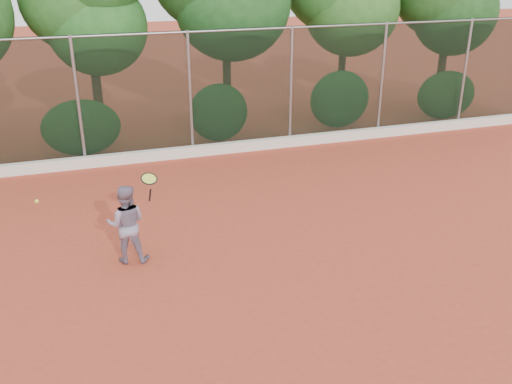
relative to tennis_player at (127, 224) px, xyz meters
name	(u,v)px	position (x,y,z in m)	size (l,w,h in m)	color
ground	(273,275)	(2.43, -1.36, -0.77)	(80.00, 80.00, 0.00)	#B2412A
concrete_curb	(194,151)	(2.43, 5.46, -0.62)	(24.00, 0.20, 0.30)	silver
tennis_player	(127,224)	(0.00, 0.00, 0.00)	(0.75, 0.58, 1.54)	gray
chainlink_fence	(190,91)	(2.43, 5.64, 1.09)	(24.09, 0.09, 3.50)	black
tennis_racket	(149,181)	(0.47, -0.10, 0.86)	(0.35, 0.34, 0.58)	black
tennis_ball_in_flight	(37,201)	(-1.51, 0.29, 0.55)	(0.07, 0.07, 0.07)	#DDF738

